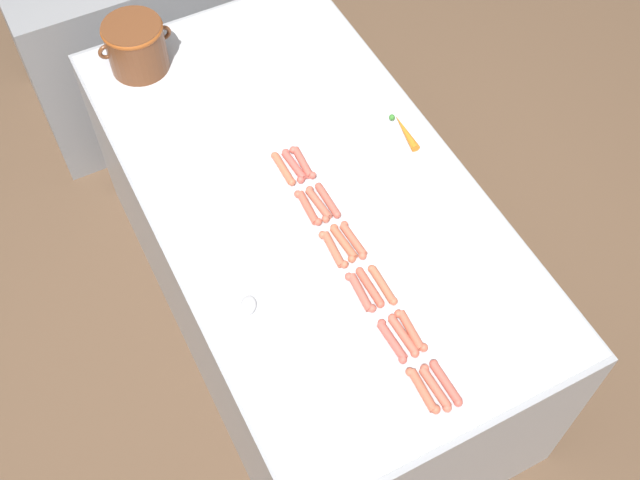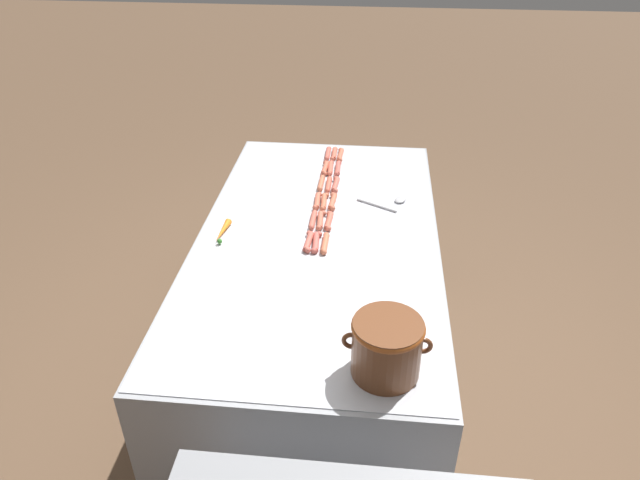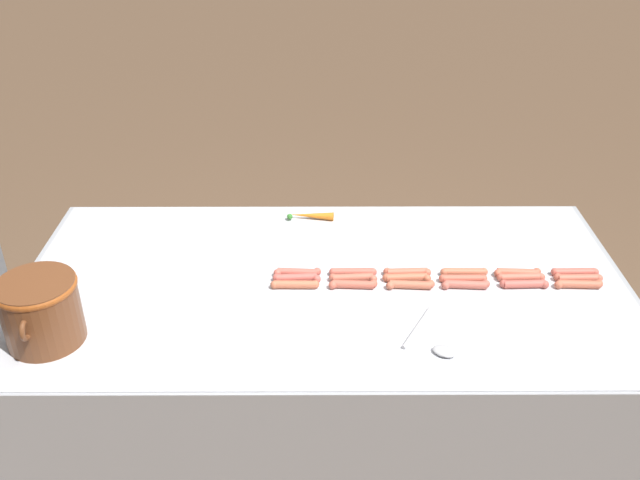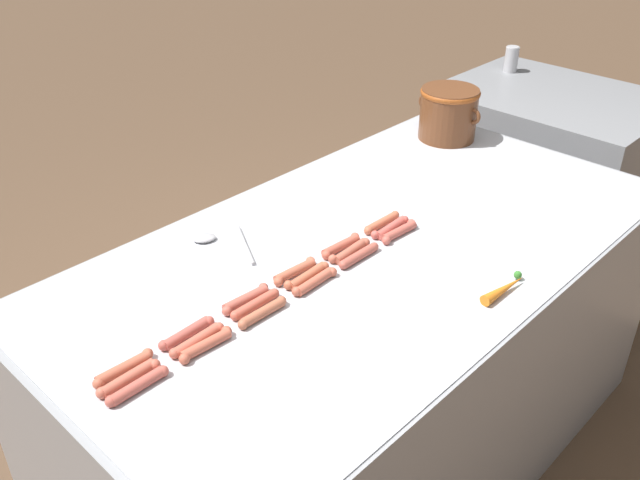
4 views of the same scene
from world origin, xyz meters
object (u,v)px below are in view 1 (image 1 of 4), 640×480
(hot_dog_9, at_px, (343,243))
(hot_dog_17, at_px, (303,162))
(hot_dog_1, at_px, (392,341))
(serving_spoon, at_px, (257,295))
(carrot, at_px, (405,131))
(hot_dog_12, at_px, (446,383))
(hot_dog_13, at_px, (411,330))
(hot_dog_8, at_px, (370,287))
(hot_dog_10, at_px, (318,204))
(hot_dog_11, at_px, (293,166))
(hot_dog_3, at_px, (333,249))
(hot_dog_4, at_px, (308,208))
(hot_dog_15, at_px, (353,240))
(bean_pot, at_px, (136,44))
(hot_dog_0, at_px, (423,390))
(hot_dog_16, at_px, (328,200))
(hot_dog_2, at_px, (360,292))
(hot_dog_5, at_px, (283,169))
(hot_dog_7, at_px, (403,336))
(hot_dog_14, at_px, (383,285))
(back_cabinet, at_px, (122,31))
(hot_dog_6, at_px, (435,388))

(hot_dog_9, bearing_deg, hot_dog_17, 84.41)
(hot_dog_1, height_order, serving_spoon, hot_dog_1)
(serving_spoon, height_order, carrot, carrot)
(hot_dog_12, height_order, hot_dog_13, same)
(hot_dog_13, bearing_deg, hot_dog_8, 100.74)
(hot_dog_10, height_order, hot_dog_11, same)
(hot_dog_3, distance_m, hot_dog_4, 0.19)
(hot_dog_15, bearing_deg, hot_dog_17, 90.01)
(bean_pot, bearing_deg, hot_dog_11, -67.67)
(hot_dog_0, relative_size, hot_dog_16, 1.00)
(hot_dog_2, height_order, carrot, carrot)
(hot_dog_5, height_order, hot_dog_7, same)
(serving_spoon, bearing_deg, hot_dog_5, 54.80)
(hot_dog_2, relative_size, carrot, 0.89)
(hot_dog_2, bearing_deg, hot_dog_1, -89.21)
(hot_dog_1, relative_size, hot_dog_14, 1.00)
(carrot, bearing_deg, hot_dog_13, -119.49)
(hot_dog_10, distance_m, serving_spoon, 0.40)
(hot_dog_7, relative_size, bean_pot, 0.56)
(hot_dog_1, distance_m, hot_dog_8, 0.20)
(hot_dog_5, height_order, hot_dog_8, same)
(hot_dog_5, xyz_separation_m, serving_spoon, (-0.29, -0.42, -0.01))
(hot_dog_8, xyz_separation_m, hot_dog_9, (0.00, 0.19, 0.00))
(hot_dog_16, height_order, serving_spoon, hot_dog_16)
(hot_dog_7, distance_m, hot_dog_17, 0.75)
(hot_dog_11, distance_m, hot_dog_16, 0.19)
(hot_dog_0, xyz_separation_m, hot_dog_10, (0.04, 0.74, 0.00))
(hot_dog_2, relative_size, hot_dog_9, 1.00)
(hot_dog_3, relative_size, hot_dog_12, 1.00)
(bean_pot, relative_size, carrot, 1.59)
(hot_dog_2, distance_m, hot_dog_15, 0.20)
(hot_dog_13, xyz_separation_m, hot_dog_15, (0.00, 0.37, 0.00))
(hot_dog_0, xyz_separation_m, hot_dog_15, (0.07, 0.56, 0.00))
(back_cabinet, xyz_separation_m, hot_dog_9, (0.21, -1.85, 0.46))
(hot_dog_10, distance_m, hot_dog_13, 0.56)
(hot_dog_9, bearing_deg, back_cabinet, 96.56)
(hot_dog_4, xyz_separation_m, hot_dog_16, (0.07, -0.00, 0.00))
(back_cabinet, relative_size, bean_pot, 3.36)
(hot_dog_5, height_order, hot_dog_12, same)
(serving_spoon, bearing_deg, hot_dog_17, 48.20)
(hot_dog_7, bearing_deg, hot_dog_3, 96.35)
(hot_dog_5, distance_m, hot_dog_12, 0.95)
(back_cabinet, bearing_deg, hot_dog_7, -84.51)
(bean_pot, distance_m, carrot, 1.07)
(hot_dog_5, xyz_separation_m, hot_dog_16, (0.07, -0.19, 0.00))
(hot_dog_5, bearing_deg, hot_dog_10, -79.33)
(bean_pot, bearing_deg, hot_dog_15, -73.02)
(hot_dog_15, bearing_deg, hot_dog_6, -93.90)
(hot_dog_1, bearing_deg, hot_dog_5, 90.02)
(back_cabinet, height_order, hot_dog_0, hot_dog_0)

